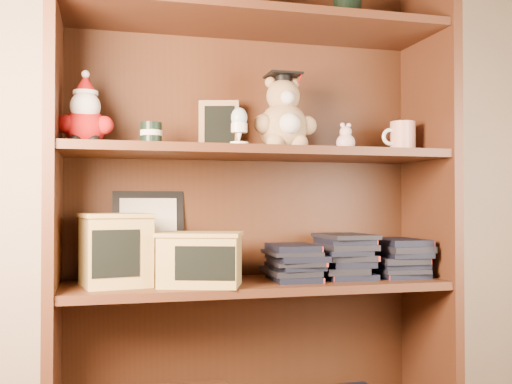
% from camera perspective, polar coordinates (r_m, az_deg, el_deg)
% --- Properties ---
extents(bookcase, '(1.20, 0.35, 1.60)m').
position_cam_1_polar(bookcase, '(1.86, -0.47, -1.29)').
color(bookcase, '#492615').
rests_on(bookcase, ground).
extents(shelf_lower, '(1.14, 0.33, 0.02)m').
position_cam_1_polar(shelf_lower, '(1.83, 0.00, -8.87)').
color(shelf_lower, '#492615').
rests_on(shelf_lower, ground).
extents(shelf_upper, '(1.14, 0.33, 0.02)m').
position_cam_1_polar(shelf_upper, '(1.82, 0.00, 3.70)').
color(shelf_upper, '#492615').
rests_on(shelf_upper, ground).
extents(santa_plush, '(0.16, 0.11, 0.22)m').
position_cam_1_polar(santa_plush, '(1.77, -15.95, 6.90)').
color(santa_plush, '#A50F0F').
rests_on(santa_plush, shelf_upper).
extents(teachers_tin, '(0.06, 0.06, 0.07)m').
position_cam_1_polar(teachers_tin, '(1.77, -9.94, 5.42)').
color(teachers_tin, black).
rests_on(teachers_tin, shelf_upper).
extents(chalkboard_plaque, '(0.13, 0.09, 0.16)m').
position_cam_1_polar(chalkboard_plaque, '(1.92, -3.56, 6.19)').
color(chalkboard_plaque, '#9E7547').
rests_on(chalkboard_plaque, shelf_upper).
extents(egg_cup, '(0.05, 0.05, 0.11)m').
position_cam_1_polar(egg_cup, '(1.74, -1.62, 6.35)').
color(egg_cup, white).
rests_on(egg_cup, shelf_upper).
extents(grad_teddy_bear, '(0.20, 0.17, 0.24)m').
position_cam_1_polar(grad_teddy_bear, '(1.85, 2.67, 6.88)').
color(grad_teddy_bear, '#A68558').
rests_on(grad_teddy_bear, shelf_upper).
extents(pink_figurine, '(0.06, 0.06, 0.09)m').
position_cam_1_polar(pink_figurine, '(1.92, 8.53, 4.89)').
color(pink_figurine, beige).
rests_on(pink_figurine, shelf_upper).
extents(teacher_mug, '(0.11, 0.08, 0.10)m').
position_cam_1_polar(teacher_mug, '(2.01, 13.73, 5.09)').
color(teacher_mug, silver).
rests_on(teacher_mug, shelf_upper).
extents(certificate_frame, '(0.22, 0.06, 0.27)m').
position_cam_1_polar(certificate_frame, '(1.90, -10.22, -4.03)').
color(certificate_frame, black).
rests_on(certificate_frame, shelf_lower).
extents(treats_box, '(0.22, 0.22, 0.21)m').
position_cam_1_polar(treats_box, '(1.76, -13.25, -5.32)').
color(treats_box, '#B39249').
rests_on(treats_box, shelf_lower).
extents(pencils_box, '(0.27, 0.23, 0.15)m').
position_cam_1_polar(pencils_box, '(1.72, -5.31, -6.34)').
color(pencils_box, '#B39249').
rests_on(pencils_box, shelf_lower).
extents(book_stack_left, '(0.14, 0.20, 0.11)m').
position_cam_1_polar(book_stack_left, '(1.86, 3.64, -6.63)').
color(book_stack_left, black).
rests_on(book_stack_left, shelf_lower).
extents(book_stack_mid, '(0.14, 0.20, 0.13)m').
position_cam_1_polar(book_stack_mid, '(1.91, 8.30, -6.22)').
color(book_stack_mid, black).
rests_on(book_stack_mid, shelf_lower).
extents(book_stack_right, '(0.14, 0.20, 0.11)m').
position_cam_1_polar(book_stack_right, '(1.99, 13.35, -6.22)').
color(book_stack_right, black).
rests_on(book_stack_right, shelf_lower).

